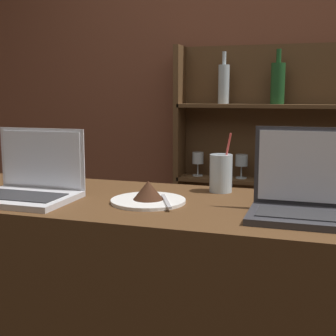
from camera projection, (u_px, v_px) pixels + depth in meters
The scene contains 6 objects.
back_wall at pixel (267, 101), 2.64m from camera, with size 7.00×0.06×2.70m.
back_shelf at pixel (288, 187), 2.60m from camera, with size 1.25×0.18×1.66m.
laptop_near at pixel (29, 184), 1.47m from camera, with size 0.31×0.24×0.22m.
laptop_far at pixel (309, 197), 1.24m from camera, with size 0.31×0.20×0.24m.
cake_plate at pixel (148, 196), 1.42m from camera, with size 0.23×0.23×0.07m.
water_glass at pixel (221, 173), 1.57m from camera, with size 0.08×0.08×0.20m.
Camera 1 is at (0.28, -1.05, 1.40)m, focal length 50.00 mm.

